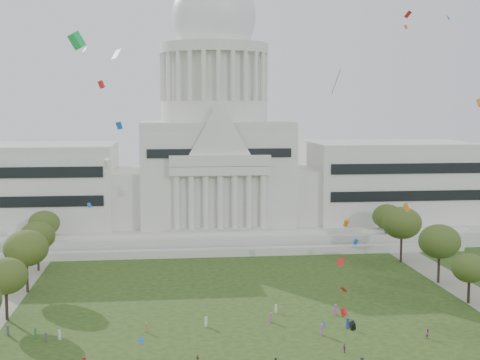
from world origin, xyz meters
TOP-DOWN VIEW (x-y plane):
  - capitol at (0.00, 113.59)m, footprint 160.00×64.50m
  - row_tree_l_3 at (-44.09, 33.92)m, footprint 8.12×8.12m
  - row_tree_r_3 at (44.40, 34.48)m, footprint 7.01×7.01m
  - row_tree_l_4 at (-44.08, 52.42)m, footprint 9.29×9.29m
  - row_tree_r_4 at (44.76, 50.04)m, footprint 9.19×9.19m
  - row_tree_l_5 at (-45.22, 71.01)m, footprint 8.33×8.33m
  - row_tree_r_5 at (43.49, 70.19)m, footprint 9.82×9.82m
  - row_tree_l_6 at (-46.87, 89.14)m, footprint 8.19×8.19m
  - row_tree_r_6 at (45.96, 88.13)m, footprint 8.42×8.42m
  - person_2 at (28.49, 15.84)m, footprint 0.94×0.72m
  - person_10 at (12.85, 11.12)m, footprint 0.71×0.95m
  - distant_crowd at (-12.84, 14.42)m, footprint 58.89×37.17m
  - kite_swarm at (1.63, 8.15)m, footprint 81.85×101.98m

SIDE VIEW (x-z plane):
  - person_10 at x=12.85m, z-range 0.00..1.45m
  - person_2 at x=28.49m, z-range 0.00..1.70m
  - distant_crowd at x=-12.84m, z-range -0.10..1.85m
  - row_tree_r_3 at x=44.40m, z-range 2.09..12.07m
  - row_tree_l_3 at x=-44.09m, z-range 2.43..13.98m
  - row_tree_l_6 at x=-46.87m, z-range 2.45..14.09m
  - row_tree_l_5 at x=-45.22m, z-range 2.49..14.34m
  - row_tree_r_6 at x=45.96m, z-range 2.52..14.49m
  - row_tree_r_4 at x=44.76m, z-range 2.76..15.82m
  - row_tree_l_4 at x=-44.08m, z-range 2.79..16.00m
  - row_tree_r_5 at x=43.49m, z-range 2.95..16.91m
  - capitol at x=0.00m, z-range -23.35..67.95m
  - kite_swarm at x=1.63m, z-range -0.58..56.39m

